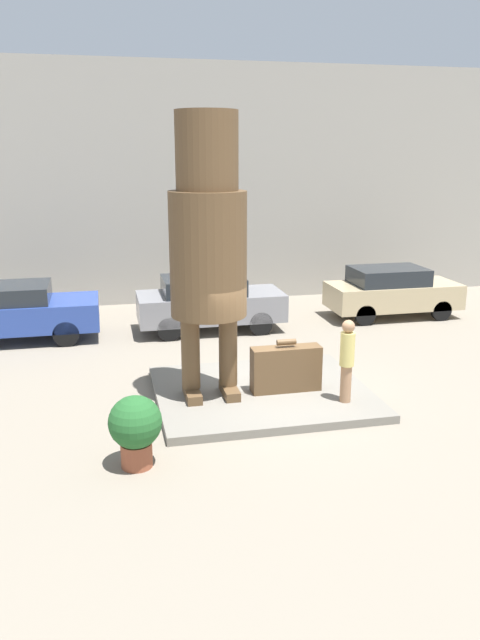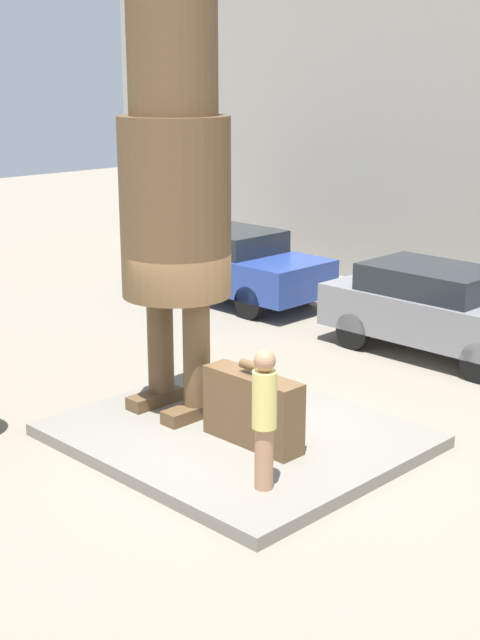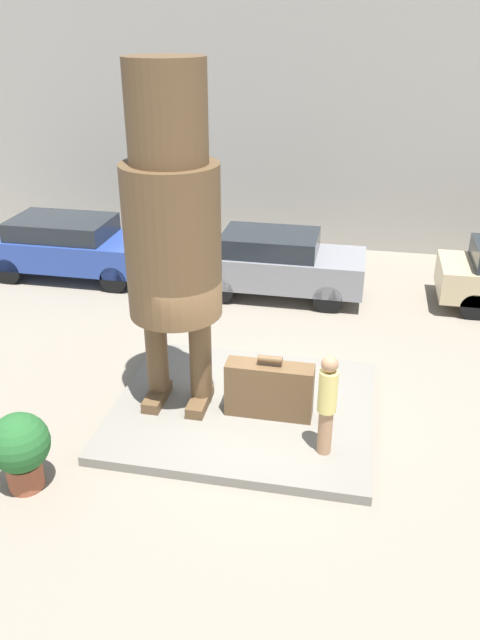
{
  "view_description": "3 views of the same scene",
  "coord_description": "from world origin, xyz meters",
  "px_view_note": "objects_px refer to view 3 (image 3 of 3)",
  "views": [
    {
      "loc": [
        -3.2,
        -12.11,
        5.11
      ],
      "look_at": [
        -0.55,
        -0.29,
        1.82
      ],
      "focal_mm": 35.0,
      "sensor_mm": 36.0,
      "label": 1
    },
    {
      "loc": [
        8.09,
        -8.05,
        4.96
      ],
      "look_at": [
        -0.01,
        0.07,
        1.73
      ],
      "focal_mm": 50.0,
      "sensor_mm": 36.0,
      "label": 2
    },
    {
      "loc": [
        1.76,
        -9.04,
        6.37
      ],
      "look_at": [
        -0.11,
        0.22,
        1.73
      ],
      "focal_mm": 35.0,
      "sensor_mm": 36.0,
      "label": 3
    }
  ],
  "objects_px": {
    "statue_figure": "(172,220)",
    "parked_car_grey": "(276,262)",
    "parked_car_blue": "(70,245)",
    "giant_suitcase": "(269,390)",
    "planter_pot": "(20,447)",
    "tourist": "(327,401)"
  },
  "relations": [
    {
      "from": "statue_figure",
      "to": "parked_car_grey",
      "type": "bearing_deg",
      "value": 80.27
    },
    {
      "from": "giant_suitcase",
      "to": "planter_pot",
      "type": "xyz_separation_m",
      "value": [
        -3.29,
        -2.35,
        0.06
      ]
    },
    {
      "from": "parked_car_blue",
      "to": "statue_figure",
      "type": "bearing_deg",
      "value": -49.96
    },
    {
      "from": "parked_car_grey",
      "to": "planter_pot",
      "type": "xyz_separation_m",
      "value": [
        -2.59,
        -7.81,
        -0.14
      ]
    },
    {
      "from": "giant_suitcase",
      "to": "planter_pot",
      "type": "distance_m",
      "value": 4.04
    },
    {
      "from": "tourist",
      "to": "giant_suitcase",
      "type": "bearing_deg",
      "value": 139.85
    },
    {
      "from": "tourist",
      "to": "planter_pot",
      "type": "bearing_deg",
      "value": -160.83
    },
    {
      "from": "planter_pot",
      "to": "giant_suitcase",
      "type": "bearing_deg",
      "value": 35.52
    },
    {
      "from": "giant_suitcase",
      "to": "parked_car_grey",
      "type": "height_order",
      "value": "parked_car_grey"
    },
    {
      "from": "statue_figure",
      "to": "parked_car_blue",
      "type": "distance_m",
      "value": 7.67
    },
    {
      "from": "parked_car_grey",
      "to": "giant_suitcase",
      "type": "bearing_deg",
      "value": -82.71
    },
    {
      "from": "statue_figure",
      "to": "giant_suitcase",
      "type": "height_order",
      "value": "statue_figure"
    },
    {
      "from": "parked_car_blue",
      "to": "parked_car_grey",
      "type": "relative_size",
      "value": 1.12
    },
    {
      "from": "giant_suitcase",
      "to": "tourist",
      "type": "bearing_deg",
      "value": -40.15
    },
    {
      "from": "parked_car_grey",
      "to": "tourist",
      "type": "bearing_deg",
      "value": -74.85
    },
    {
      "from": "giant_suitcase",
      "to": "planter_pot",
      "type": "bearing_deg",
      "value": -144.48
    },
    {
      "from": "statue_figure",
      "to": "planter_pot",
      "type": "distance_m",
      "value": 4.08
    },
    {
      "from": "tourist",
      "to": "parked_car_grey",
      "type": "xyz_separation_m",
      "value": [
        -1.71,
        6.32,
        -0.25
      ]
    },
    {
      "from": "giant_suitcase",
      "to": "parked_car_blue",
      "type": "height_order",
      "value": "parked_car_blue"
    },
    {
      "from": "statue_figure",
      "to": "giant_suitcase",
      "type": "xyz_separation_m",
      "value": [
        1.62,
        -0.12,
        -2.83
      ]
    },
    {
      "from": "parked_car_grey",
      "to": "planter_pot",
      "type": "bearing_deg",
      "value": -108.35
    },
    {
      "from": "parked_car_blue",
      "to": "giant_suitcase",
      "type": "bearing_deg",
      "value": -42.04
    }
  ]
}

